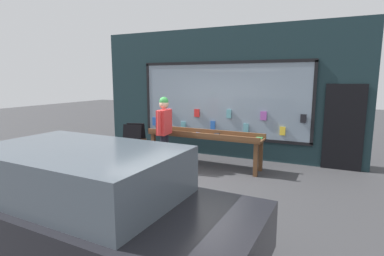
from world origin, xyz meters
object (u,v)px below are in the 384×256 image
at_px(person_browsing, 164,126).
at_px(sandwich_board_sign, 134,141).
at_px(parked_car, 81,202).
at_px(small_dog, 178,160).
at_px(display_table_main, 204,138).

relative_size(person_browsing, sandwich_board_sign, 1.83).
distance_m(person_browsing, sandwich_board_sign, 1.45).
bearing_deg(parked_car, small_dog, 101.00).
bearing_deg(person_browsing, small_dog, -120.59).
distance_m(display_table_main, small_dog, 0.97).
relative_size(display_table_main, small_dog, 5.07).
relative_size(display_table_main, sandwich_board_sign, 3.07).
xyz_separation_m(display_table_main, small_dog, (-0.36, -0.78, -0.44)).
relative_size(sandwich_board_sign, parked_car, 0.22).
bearing_deg(person_browsing, display_table_main, -62.32).
xyz_separation_m(small_dog, sandwich_board_sign, (-1.72, 0.69, 0.20)).
bearing_deg(display_table_main, small_dog, -115.11).
bearing_deg(display_table_main, parked_car, -87.59).
relative_size(person_browsing, small_dog, 3.02).
distance_m(display_table_main, person_browsing, 1.06).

